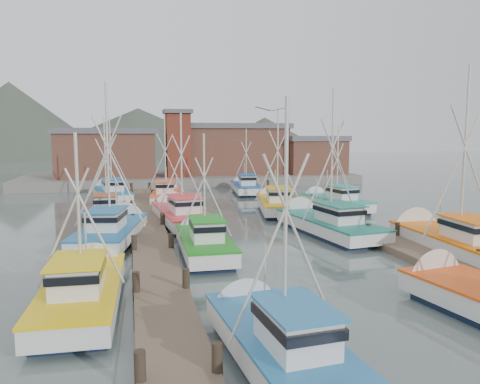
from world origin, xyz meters
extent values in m
plane|color=#44514F|center=(0.00, 0.00, 0.00)|extent=(260.00, 260.00, 0.00)
cube|color=brown|center=(-7.00, 4.00, 0.20)|extent=(2.20, 46.00, 0.40)
cylinder|color=black|center=(-8.00, -16.00, 0.45)|extent=(0.30, 0.30, 1.50)
cylinder|color=black|center=(-8.00, -9.00, 0.45)|extent=(0.30, 0.30, 1.50)
cylinder|color=black|center=(-8.00, -2.00, 0.45)|extent=(0.30, 0.30, 1.50)
cylinder|color=black|center=(-8.00, 5.00, 0.45)|extent=(0.30, 0.30, 1.50)
cylinder|color=black|center=(-8.00, 12.00, 0.45)|extent=(0.30, 0.30, 1.50)
cylinder|color=black|center=(-8.00, 19.00, 0.45)|extent=(0.30, 0.30, 1.50)
cylinder|color=black|center=(-8.00, 26.00, 0.45)|extent=(0.30, 0.30, 1.50)
cylinder|color=black|center=(-6.00, -16.00, 0.45)|extent=(0.30, 0.30, 1.50)
cylinder|color=black|center=(-6.00, -9.00, 0.45)|extent=(0.30, 0.30, 1.50)
cylinder|color=black|center=(-6.00, -2.00, 0.45)|extent=(0.30, 0.30, 1.50)
cylinder|color=black|center=(-6.00, 5.00, 0.45)|extent=(0.30, 0.30, 1.50)
cylinder|color=black|center=(-6.00, 12.00, 0.45)|extent=(0.30, 0.30, 1.50)
cylinder|color=black|center=(-6.00, 19.00, 0.45)|extent=(0.30, 0.30, 1.50)
cylinder|color=black|center=(-6.00, 26.00, 0.45)|extent=(0.30, 0.30, 1.50)
cube|color=brown|center=(7.00, 4.00, 0.20)|extent=(2.20, 46.00, 0.40)
cylinder|color=black|center=(6.00, -9.00, 0.45)|extent=(0.30, 0.30, 1.50)
cylinder|color=black|center=(6.00, -2.00, 0.45)|extent=(0.30, 0.30, 1.50)
cylinder|color=black|center=(6.00, 5.00, 0.45)|extent=(0.30, 0.30, 1.50)
cylinder|color=black|center=(6.00, 12.00, 0.45)|extent=(0.30, 0.30, 1.50)
cylinder|color=black|center=(6.00, 19.00, 0.45)|extent=(0.30, 0.30, 1.50)
cylinder|color=black|center=(6.00, 26.00, 0.45)|extent=(0.30, 0.30, 1.50)
cylinder|color=black|center=(8.00, -9.00, 0.45)|extent=(0.30, 0.30, 1.50)
cylinder|color=black|center=(8.00, -2.00, 0.45)|extent=(0.30, 0.30, 1.50)
cylinder|color=black|center=(8.00, 5.00, 0.45)|extent=(0.30, 0.30, 1.50)
cylinder|color=black|center=(8.00, 12.00, 0.45)|extent=(0.30, 0.30, 1.50)
cylinder|color=black|center=(8.00, 19.00, 0.45)|extent=(0.30, 0.30, 1.50)
cylinder|color=black|center=(8.00, 26.00, 0.45)|extent=(0.30, 0.30, 1.50)
cube|color=slate|center=(0.00, 37.00, 0.60)|extent=(44.00, 16.00, 1.20)
cube|color=brown|center=(-11.00, 35.00, 3.95)|extent=(12.00, 8.00, 5.50)
cube|color=#515156|center=(-11.00, 35.00, 7.05)|extent=(12.72, 8.48, 0.70)
cube|color=brown|center=(6.00, 37.00, 4.30)|extent=(14.00, 9.00, 6.20)
cube|color=#515156|center=(6.00, 37.00, 7.75)|extent=(14.84, 9.54, 0.70)
cube|color=brown|center=(17.00, 34.00, 3.45)|extent=(8.00, 6.00, 4.50)
cube|color=#515156|center=(17.00, 34.00, 6.05)|extent=(8.48, 6.36, 0.70)
cube|color=maroon|center=(-2.00, 33.00, 5.20)|extent=(3.00, 3.00, 8.00)
cube|color=#515156|center=(-2.00, 33.00, 9.45)|extent=(3.60, 3.60, 0.50)
cone|color=#3B4439|center=(-40.00, 115.00, 0.00)|extent=(110.00, 110.00, 42.00)
cone|color=#3B4439|center=(-5.00, 130.00, 0.00)|extent=(140.00, 140.00, 30.00)
cone|color=#3B4439|center=(35.00, 120.00, 0.00)|extent=(90.00, 90.00, 24.00)
cube|color=#0F1C34|center=(-4.10, -15.67, 0.05)|extent=(2.70, 6.82, 0.70)
cube|color=silver|center=(-4.10, -15.67, 0.70)|extent=(3.07, 7.74, 0.80)
cube|color=teal|center=(-4.10, -15.67, 1.08)|extent=(3.15, 7.83, 0.10)
cone|color=silver|center=(-4.40, -11.90, 0.55)|extent=(2.45, 1.29, 2.37)
cube|color=silver|center=(-4.02, -16.57, 1.65)|extent=(1.71, 2.39, 1.10)
cube|color=black|center=(-4.02, -16.57, 1.88)|extent=(1.82, 2.62, 0.28)
cube|color=teal|center=(-4.02, -16.57, 2.24)|extent=(1.94, 2.78, 0.07)
cylinder|color=#BAB6AA|center=(-4.08, -15.82, 4.37)|extent=(0.11, 0.11, 6.54)
cylinder|color=#BAB6AA|center=(-4.57, -15.86, 3.60)|extent=(2.33, 0.27, 5.11)
cylinder|color=#BAB6AA|center=(-3.60, -15.78, 3.60)|extent=(2.33, 0.27, 5.11)
cylinder|color=#BAB6AA|center=(-4.21, -14.31, 2.30)|extent=(0.07, 0.07, 2.11)
cone|color=silver|center=(4.04, -10.54, 0.55)|extent=(2.94, 1.53, 2.80)
cube|color=#0F1C34|center=(-9.98, -9.59, 0.05)|extent=(2.61, 7.28, 0.70)
cube|color=silver|center=(-9.98, -9.59, 0.70)|extent=(2.97, 8.28, 0.80)
cube|color=yellow|center=(-9.98, -9.59, 1.08)|extent=(3.05, 8.36, 0.10)
cone|color=silver|center=(-9.83, -5.51, 0.55)|extent=(2.59, 1.20, 2.55)
cube|color=silver|center=(-10.02, -10.58, 1.65)|extent=(1.74, 2.52, 1.10)
cube|color=black|center=(-10.02, -10.58, 1.88)|extent=(1.86, 2.76, 0.28)
cube|color=yellow|center=(-10.02, -10.58, 2.24)|extent=(1.97, 2.93, 0.07)
cylinder|color=#BAB6AA|center=(-9.99, -9.76, 3.91)|extent=(0.13, 0.13, 5.62)
cylinder|color=#BAB6AA|center=(-10.55, -9.74, 3.25)|extent=(2.03, 0.17, 4.40)
cylinder|color=#BAB6AA|center=(-9.42, -9.78, 3.25)|extent=(2.03, 0.17, 4.40)
cylinder|color=#BAB6AA|center=(-9.92, -8.12, 2.30)|extent=(0.07, 0.07, 2.46)
cube|color=#0F1C34|center=(-4.24, -2.67, 0.05)|extent=(2.35, 6.81, 0.70)
cube|color=silver|center=(-4.24, -2.67, 0.70)|extent=(2.67, 7.74, 0.80)
cube|color=#158417|center=(-4.24, -2.67, 1.08)|extent=(2.75, 7.82, 0.10)
cone|color=silver|center=(-4.16, 1.17, 0.55)|extent=(2.43, 1.15, 2.40)
cube|color=silver|center=(-4.26, -3.59, 1.65)|extent=(1.60, 2.34, 1.10)
cube|color=black|center=(-4.26, -3.59, 1.88)|extent=(1.71, 2.57, 0.28)
cube|color=#158417|center=(-4.26, -3.59, 2.24)|extent=(1.81, 2.73, 0.07)
cylinder|color=#BAB6AA|center=(-4.25, -2.82, 3.89)|extent=(0.11, 0.11, 5.59)
cylinder|color=#BAB6AA|center=(-4.74, -2.81, 3.24)|extent=(2.01, 0.13, 4.37)
cylinder|color=#BAB6AA|center=(-3.75, -2.83, 3.24)|extent=(2.01, 0.13, 4.37)
cylinder|color=#BAB6AA|center=(-4.21, -1.29, 2.30)|extent=(0.06, 0.06, 2.14)
cube|color=#0F1C34|center=(4.61, 0.70, 0.05)|extent=(3.77, 8.64, 0.70)
cube|color=silver|center=(4.61, 0.70, 0.70)|extent=(4.29, 9.82, 0.80)
cube|color=#126E5C|center=(4.61, 0.70, 1.08)|extent=(4.39, 9.93, 0.10)
cone|color=silver|center=(4.00, 5.41, 0.55)|extent=(3.09, 1.47, 2.97)
cube|color=silver|center=(4.76, -0.43, 1.65)|extent=(2.27, 3.07, 1.10)
cube|color=black|center=(4.76, -0.43, 1.88)|extent=(2.43, 3.37, 0.28)
cube|color=#126E5C|center=(4.76, -0.43, 2.24)|extent=(2.57, 3.58, 0.07)
cylinder|color=#BAB6AA|center=(4.64, 0.51, 5.34)|extent=(0.15, 0.15, 8.47)
cylinder|color=#BAB6AA|center=(4.03, 0.43, 4.34)|extent=(3.01, 0.49, 6.62)
cylinder|color=#BAB6AA|center=(5.24, 0.59, 4.34)|extent=(3.01, 0.49, 6.62)
cylinder|color=#BAB6AA|center=(4.39, 2.40, 2.30)|extent=(0.09, 0.09, 2.65)
cube|color=#0F1C34|center=(-9.34, 1.72, 0.05)|extent=(4.08, 8.34, 0.70)
cube|color=silver|center=(-9.34, 1.72, 0.70)|extent=(4.64, 9.47, 0.80)
cube|color=#19639A|center=(-9.34, 1.72, 1.08)|extent=(4.74, 9.58, 0.10)
cone|color=silver|center=(-8.47, 6.17, 0.55)|extent=(2.99, 1.62, 2.83)
cube|color=silver|center=(-9.55, 0.65, 1.65)|extent=(2.32, 3.02, 1.10)
cube|color=black|center=(-9.55, 0.65, 1.88)|extent=(2.49, 3.31, 0.28)
cube|color=#19639A|center=(-9.55, 0.65, 2.24)|extent=(2.64, 3.51, 0.07)
cylinder|color=#BAB6AA|center=(-9.38, 1.54, 5.42)|extent=(0.16, 0.16, 8.64)
cylinder|color=#BAB6AA|center=(-9.99, 1.66, 4.40)|extent=(3.04, 0.69, 6.75)
cylinder|color=#BAB6AA|center=(-8.77, 1.42, 4.40)|extent=(3.04, 0.69, 6.75)
cylinder|color=#BAB6AA|center=(-9.03, 3.32, 2.30)|extent=(0.09, 0.09, 2.72)
cube|color=#0F1C34|center=(9.43, -5.65, 0.05)|extent=(3.10, 8.36, 0.70)
cube|color=silver|center=(9.43, -5.65, 0.70)|extent=(3.52, 9.50, 0.80)
cube|color=#EF6700|center=(9.43, -5.65, 1.08)|extent=(3.61, 9.60, 0.10)
cone|color=silver|center=(9.65, -0.97, 0.55)|extent=(3.01, 1.24, 2.96)
cube|color=silver|center=(9.38, -6.77, 1.65)|extent=(2.04, 2.90, 1.10)
cube|color=black|center=(9.38, -6.77, 1.88)|extent=(2.18, 3.18, 0.28)
cube|color=#EF6700|center=(9.38, -6.77, 2.24)|extent=(2.31, 3.37, 0.07)
cylinder|color=#BAB6AA|center=(9.43, -5.83, 5.70)|extent=(0.14, 0.14, 9.20)
cylinder|color=#BAB6AA|center=(8.80, -5.80, 4.62)|extent=(3.28, 0.26, 7.18)
cylinder|color=#BAB6AA|center=(10.05, -5.86, 4.62)|extent=(3.28, 0.26, 7.18)
cylinder|color=#BAB6AA|center=(9.51, -3.96, 2.30)|extent=(0.08, 0.08, 2.74)
cube|color=#0F1C34|center=(-4.47, 6.65, 0.05)|extent=(3.46, 8.39, 0.70)
cube|color=silver|center=(-4.47, 6.65, 0.70)|extent=(3.93, 9.54, 0.80)
cube|color=red|center=(-4.47, 6.65, 1.08)|extent=(4.03, 9.64, 0.10)
cone|color=silver|center=(-4.94, 11.27, 0.55)|extent=(3.00, 1.38, 2.90)
cube|color=silver|center=(-4.36, 5.54, 1.65)|extent=(2.14, 2.96, 1.10)
cube|color=black|center=(-4.36, 5.54, 1.88)|extent=(2.29, 3.25, 0.28)
cube|color=red|center=(-4.36, 5.54, 2.24)|extent=(2.43, 3.44, 0.07)
cylinder|color=#BAB6AA|center=(-4.45, 6.46, 4.63)|extent=(0.14, 0.14, 7.07)
cylinder|color=#BAB6AA|center=(-5.04, 6.40, 3.80)|extent=(2.53, 0.35, 5.53)
cylinder|color=#BAB6AA|center=(-3.86, 6.52, 3.80)|extent=(2.53, 0.35, 5.53)
cylinder|color=#BAB6AA|center=(-4.64, 8.31, 2.30)|extent=(0.08, 0.08, 2.59)
cube|color=#0F1C34|center=(4.07, 10.24, 0.05)|extent=(3.97, 8.05, 0.70)
cube|color=silver|center=(4.07, 10.24, 0.70)|extent=(4.51, 9.14, 0.80)
cube|color=gold|center=(4.07, 10.24, 1.08)|extent=(4.61, 9.25, 0.10)
cone|color=silver|center=(4.92, 14.54, 0.55)|extent=(2.90, 1.61, 2.74)
cube|color=silver|center=(3.86, 9.21, 1.65)|extent=(2.25, 2.92, 1.10)
cube|color=black|center=(3.86, 9.21, 1.88)|extent=(2.41, 3.20, 0.28)
cube|color=gold|center=(3.86, 9.21, 2.24)|extent=(2.56, 3.40, 0.07)
cylinder|color=#BAB6AA|center=(4.04, 10.07, 4.88)|extent=(0.14, 0.14, 7.55)
cylinder|color=#BAB6AA|center=(3.49, 10.18, 3.99)|extent=(2.66, 0.62, 5.90)
cylinder|color=#BAB6AA|center=(4.58, 9.96, 3.99)|extent=(2.66, 0.62, 5.90)
cylinder|color=#BAB6AA|center=(4.38, 11.79, 2.30)|extent=(0.08, 0.08, 2.44)
cube|color=#0F1C34|center=(-9.87, 8.56, 0.05)|extent=(2.27, 6.60, 0.70)
cube|color=silver|center=(-9.87, 8.56, 0.70)|extent=(2.58, 7.51, 0.80)
cube|color=brown|center=(-9.87, 8.56, 1.08)|extent=(2.66, 7.58, 0.10)
cone|color=silver|center=(-9.79, 12.29, 0.55)|extent=(2.35, 1.15, 2.33)
cube|color=silver|center=(-9.89, 7.67, 1.65)|extent=(1.55, 2.27, 1.10)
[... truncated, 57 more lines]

